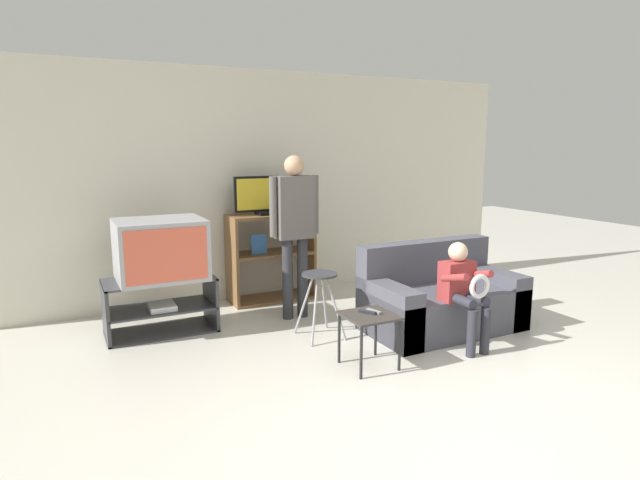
# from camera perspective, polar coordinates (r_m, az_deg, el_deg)

# --- Properties ---
(ground_plane) EXTENTS (18.00, 18.00, 0.00)m
(ground_plane) POSITION_cam_1_polar(r_m,az_deg,el_deg) (3.88, 15.26, -17.41)
(ground_plane) COLOR beige
(wall_back) EXTENTS (6.40, 0.06, 2.60)m
(wall_back) POSITION_cam_1_polar(r_m,az_deg,el_deg) (6.33, -4.74, 5.89)
(wall_back) COLOR silver
(wall_back) RESTS_ON ground_plane
(tv_stand) EXTENTS (1.01, 0.51, 0.52)m
(tv_stand) POSITION_cam_1_polar(r_m,az_deg,el_deg) (5.33, -16.64, -6.76)
(tv_stand) COLOR #38383D
(tv_stand) RESTS_ON ground_plane
(television_main) EXTENTS (0.79, 0.65, 0.56)m
(television_main) POSITION_cam_1_polar(r_m,az_deg,el_deg) (5.21, -16.66, -0.95)
(television_main) COLOR #9E9EA3
(television_main) RESTS_ON tv_stand
(media_shelf) EXTENTS (0.96, 0.42, 1.00)m
(media_shelf) POSITION_cam_1_polar(r_m,az_deg,el_deg) (6.12, -5.26, -1.75)
(media_shelf) COLOR brown
(media_shelf) RESTS_ON ground_plane
(television_flat) EXTENTS (0.81, 0.20, 0.43)m
(television_flat) POSITION_cam_1_polar(r_m,az_deg,el_deg) (5.98, -5.44, 4.67)
(television_flat) COLOR black
(television_flat) RESTS_ON media_shelf
(folding_stool) EXTENTS (0.37, 0.40, 0.61)m
(folding_stool) POSITION_cam_1_polar(r_m,az_deg,el_deg) (4.92, -0.04, -4.92)
(folding_stool) COLOR #99999E
(folding_stool) RESTS_ON ground_plane
(snack_table) EXTENTS (0.40, 0.40, 0.44)m
(snack_table) POSITION_cam_1_polar(r_m,az_deg,el_deg) (4.33, 5.26, -8.72)
(snack_table) COLOR #38332D
(snack_table) RESTS_ON ground_plane
(remote_control_black) EXTENTS (0.11, 0.14, 0.02)m
(remote_control_black) POSITION_cam_1_polar(r_m,az_deg,el_deg) (4.33, 5.09, -7.67)
(remote_control_black) COLOR #232328
(remote_control_black) RESTS_ON snack_table
(remote_control_white) EXTENTS (0.07, 0.15, 0.02)m
(remote_control_white) POSITION_cam_1_polar(r_m,az_deg,el_deg) (4.36, 5.76, -7.58)
(remote_control_white) COLOR gray
(remote_control_white) RESTS_ON snack_table
(couch) EXTENTS (1.48, 0.81, 0.82)m
(couch) POSITION_cam_1_polar(r_m,az_deg,el_deg) (5.34, 12.69, -6.27)
(couch) COLOR #4C4C56
(couch) RESTS_ON ground_plane
(person_standing_adult) EXTENTS (0.53, 0.20, 1.66)m
(person_standing_adult) POSITION_cam_1_polar(r_m,az_deg,el_deg) (5.38, -2.73, 2.07)
(person_standing_adult) COLOR #2D2D33
(person_standing_adult) RESTS_ON ground_plane
(person_seated_child) EXTENTS (0.33, 0.43, 0.93)m
(person_seated_child) POSITION_cam_1_polar(r_m,az_deg,el_deg) (4.83, 15.01, -4.81)
(person_seated_child) COLOR #2D2D38
(person_seated_child) RESTS_ON ground_plane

